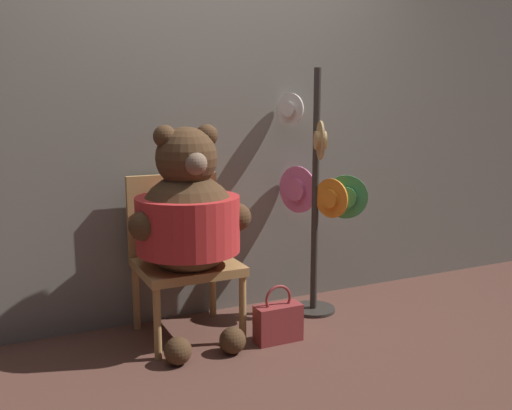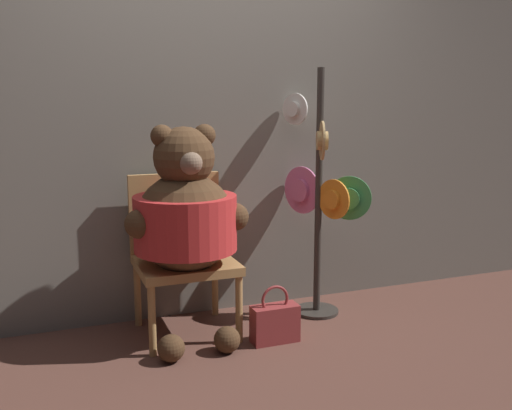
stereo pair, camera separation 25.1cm
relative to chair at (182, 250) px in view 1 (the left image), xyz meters
name	(u,v)px [view 1 (the left image)]	position (x,y,z in m)	size (l,w,h in m)	color
ground_plane	(252,352)	(0.23, -0.45, -0.48)	(14.00, 14.00, 0.00)	brown
wall_back	(201,116)	(0.23, 0.28, 0.76)	(8.00, 0.10, 2.48)	slate
chair	(182,250)	(0.00, 0.00, 0.00)	(0.54, 0.51, 0.91)	#B2844C
teddy_bear	(188,217)	(-0.01, -0.17, 0.22)	(0.68, 0.60, 1.21)	#4C331E
hat_display_rack	(317,196)	(0.86, -0.06, 0.26)	(0.40, 0.51, 1.53)	#332D28
handbag_on_ground	(278,322)	(0.43, -0.38, -0.37)	(0.26, 0.11, 0.33)	maroon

